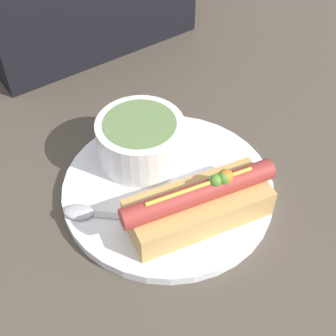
% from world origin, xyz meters
% --- Properties ---
extents(ground_plane, '(4.00, 4.00, 0.00)m').
position_xyz_m(ground_plane, '(0.00, 0.00, 0.00)').
color(ground_plane, '#4C4238').
extents(dinner_plate, '(0.27, 0.27, 0.01)m').
position_xyz_m(dinner_plate, '(0.00, 0.00, 0.01)').
color(dinner_plate, white).
rests_on(dinner_plate, ground_plane).
extents(hot_dog, '(0.19, 0.10, 0.07)m').
position_xyz_m(hot_dog, '(-0.00, -0.06, 0.04)').
color(hot_dog, tan).
rests_on(hot_dog, dinner_plate).
extents(soup_bowl, '(0.11, 0.11, 0.06)m').
position_xyz_m(soup_bowl, '(-0.00, 0.06, 0.05)').
color(soup_bowl, white).
rests_on(soup_bowl, dinner_plate).
extents(spoon, '(0.14, 0.12, 0.01)m').
position_xyz_m(spoon, '(-0.09, 0.00, 0.02)').
color(spoon, '#B7B7BC').
rests_on(spoon, dinner_plate).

